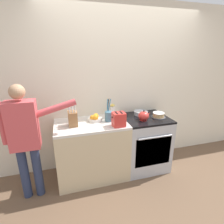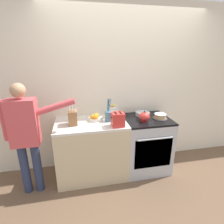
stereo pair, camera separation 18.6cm
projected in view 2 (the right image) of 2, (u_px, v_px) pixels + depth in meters
The scene contains 13 objects.
ground_plane at pixel (135, 181), 2.65m from camera, with size 16.00×16.00×0.00m, color brown.
wall_back at pixel (125, 88), 2.85m from camera, with size 8.00×0.04×2.60m.
counter_cabinet at pixel (92, 149), 2.69m from camera, with size 1.04×0.64×0.88m.
stove_range at pixel (145, 143), 2.85m from camera, with size 0.70×0.68×0.88m.
layer_cake at pixel (160, 116), 2.68m from camera, with size 0.22×0.22×0.08m.
tea_kettle at pixel (144, 117), 2.58m from camera, with size 0.19×0.16×0.16m.
mixing_bowl at pixel (143, 114), 2.82m from camera, with size 0.23×0.23×0.06m.
knife_block at pixel (73, 117), 2.45m from camera, with size 0.12×0.17×0.30m.
utensil_crock at pixel (109, 116), 2.58m from camera, with size 0.12×0.12×0.33m.
fruit_bowl at pixel (95, 118), 2.61m from camera, with size 0.21×0.21×0.11m.
toaster at pixel (118, 120), 2.39m from camera, with size 0.19×0.15×0.20m.
milk_carton at pixel (113, 111), 2.73m from camera, with size 0.07×0.07×0.22m.
person_baker at pixel (26, 132), 2.20m from camera, with size 0.90×0.20×1.52m.
Camera 2 is at (-0.78, -2.06, 1.84)m, focal length 28.00 mm.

